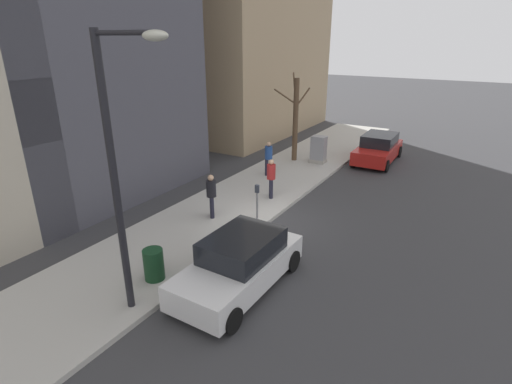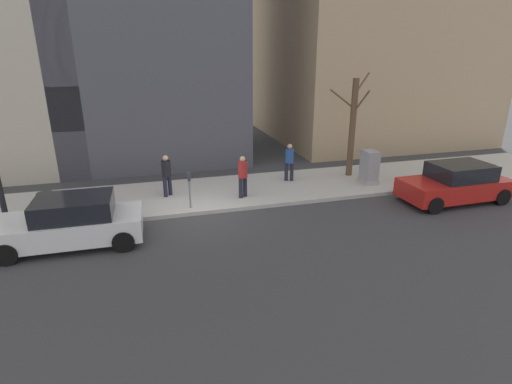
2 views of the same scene
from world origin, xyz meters
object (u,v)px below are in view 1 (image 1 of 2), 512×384
object	(u,v)px
pedestrian_midblock	(271,176)
parked_car_red	(378,149)
parked_car_white	(240,263)
utility_box	(318,150)
pedestrian_near_meter	(269,157)
parking_meter	(257,198)
trash_bin	(154,264)
bare_tree	(295,118)
streetlamp	(120,160)
pedestrian_far_corner	(211,193)

from	to	relation	value
pedestrian_midblock	parked_car_red	bearing A→B (deg)	132.61
parked_car_white	pedestrian_midblock	xyz separation A→B (m)	(2.28, -5.91, 0.35)
utility_box	pedestrian_near_meter	distance (m)	3.47
parked_car_red	parking_meter	distance (m)	10.26
trash_bin	parking_meter	bearing A→B (deg)	-95.31
parked_car_white	utility_box	world-z (taller)	utility_box
parked_car_red	bare_tree	distance (m)	4.93
parking_meter	utility_box	world-z (taller)	utility_box
streetlamp	bare_tree	xyz separation A→B (m)	(2.33, -13.65, -1.58)
pedestrian_midblock	pedestrian_far_corner	xyz separation A→B (m)	(0.95, 2.84, 0.00)
parked_car_red	parking_meter	bearing A→B (deg)	79.33
streetlamp	bare_tree	distance (m)	13.94
parking_meter	streetlamp	bearing A→B (deg)	91.59
trash_bin	utility_box	bearing A→B (deg)	-88.19
parked_car_red	utility_box	bearing A→B (deg)	40.24
streetlamp	trash_bin	size ratio (longest dim) A/B	7.22
parking_meter	pedestrian_midblock	xyz separation A→B (m)	(0.59, -2.14, 0.11)
parking_meter	pedestrian_near_meter	distance (m)	5.08
utility_box	pedestrian_near_meter	xyz separation A→B (m)	(1.25, 3.22, 0.24)
pedestrian_far_corner	bare_tree	bearing A→B (deg)	146.74
parking_meter	pedestrian_far_corner	distance (m)	1.70
streetlamp	utility_box	bearing A→B (deg)	-85.81
trash_bin	bare_tree	bearing A→B (deg)	-82.16
parked_car_white	streetlamp	bearing A→B (deg)	57.11
bare_tree	pedestrian_far_corner	bearing A→B (deg)	94.26
parked_car_red	parked_car_white	bearing A→B (deg)	88.88
parked_car_red	pedestrian_near_meter	distance (m)	6.70
streetlamp	pedestrian_midblock	world-z (taller)	streetlamp
parking_meter	bare_tree	distance (m)	8.05
utility_box	bare_tree	distance (m)	2.07
parked_car_red	bare_tree	xyz separation A→B (m)	(3.90, 2.49, 1.70)
bare_tree	trash_bin	world-z (taller)	bare_tree
utility_box	streetlamp	world-z (taller)	streetlamp
parked_car_white	pedestrian_far_corner	world-z (taller)	pedestrian_far_corner
parked_car_white	utility_box	size ratio (longest dim) A/B	2.96
pedestrian_near_meter	parked_car_red	bearing A→B (deg)	-12.68
trash_bin	pedestrian_far_corner	size ratio (longest dim) A/B	0.54
parking_meter	utility_box	size ratio (longest dim) A/B	0.94
bare_tree	pedestrian_near_meter	xyz separation A→B (m)	(-0.06, 2.99, -1.34)
utility_box	pedestrian_far_corner	distance (m)	8.58
parking_meter	pedestrian_near_meter	world-z (taller)	pedestrian_near_meter
utility_box	trash_bin	bearing A→B (deg)	91.81
utility_box	pedestrian_far_corner	world-z (taller)	pedestrian_far_corner
parking_meter	utility_box	distance (m)	7.89
parked_car_white	pedestrian_far_corner	size ratio (longest dim) A/B	2.55
parked_car_red	streetlamp	world-z (taller)	streetlamp
utility_box	trash_bin	world-z (taller)	utility_box
parking_meter	streetlamp	distance (m)	6.76
utility_box	pedestrian_near_meter	world-z (taller)	pedestrian_near_meter
parking_meter	trash_bin	distance (m)	4.88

